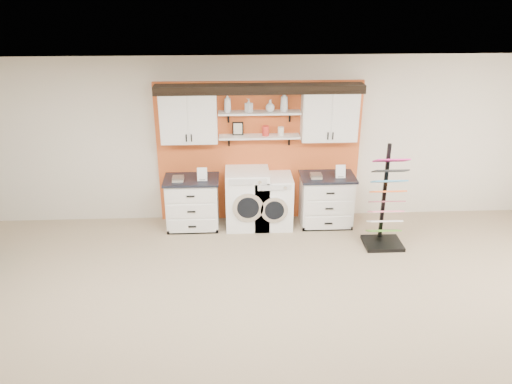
{
  "coord_description": "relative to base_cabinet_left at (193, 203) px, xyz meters",
  "views": [
    {
      "loc": [
        -0.44,
        -4.01,
        3.93
      ],
      "look_at": [
        -0.13,
        2.3,
        1.19
      ],
      "focal_mm": 35.0,
      "sensor_mm": 36.0,
      "label": 1
    }
  ],
  "objects": [
    {
      "name": "soap_bottle_d",
      "position": [
        1.52,
        0.16,
        1.67
      ],
      "size": [
        0.18,
        0.18,
        0.33
      ],
      "primitive_type": "imported",
      "rotation": [
        0.0,
        0.0,
        2.49
      ],
      "color": "silver",
      "rests_on": "shelf_upper"
    },
    {
      "name": "accent_panel",
      "position": [
        1.13,
        0.32,
        0.76
      ],
      "size": [
        3.4,
        0.07,
        2.4
      ],
      "primitive_type": "cube",
      "color": "#C95322",
      "rests_on": "wall_back"
    },
    {
      "name": "crown_molding",
      "position": [
        1.13,
        0.17,
        1.89
      ],
      "size": [
        3.3,
        0.41,
        0.13
      ],
      "color": "black",
      "rests_on": "wall_back"
    },
    {
      "name": "dryer",
      "position": [
        1.35,
        -0.0,
        0.0
      ],
      "size": [
        0.64,
        0.71,
        0.89
      ],
      "color": "white",
      "rests_on": "floor"
    },
    {
      "name": "floor",
      "position": [
        1.13,
        -3.64,
        -0.44
      ],
      "size": [
        10.0,
        10.0,
        0.0
      ],
      "primitive_type": "plane",
      "color": "#998567",
      "rests_on": "ground"
    },
    {
      "name": "upper_cabinet_left",
      "position": [
        -0.0,
        0.15,
        1.44
      ],
      "size": [
        0.9,
        0.35,
        0.84
      ],
      "color": "white",
      "rests_on": "wall_back"
    },
    {
      "name": "ceiling",
      "position": [
        1.13,
        -3.64,
        2.36
      ],
      "size": [
        10.0,
        10.0,
        0.0
      ],
      "primitive_type": "plane",
      "rotation": [
        3.14,
        0.0,
        0.0
      ],
      "color": "white",
      "rests_on": "wall_back"
    },
    {
      "name": "shelf_lower",
      "position": [
        1.13,
        0.16,
        1.09
      ],
      "size": [
        1.32,
        0.28,
        0.03
      ],
      "primitive_type": "cube",
      "color": "white",
      "rests_on": "wall_back"
    },
    {
      "name": "shelf_upper",
      "position": [
        1.13,
        0.16,
        1.49
      ],
      "size": [
        1.32,
        0.28,
        0.03
      ],
      "primitive_type": "cube",
      "color": "white",
      "rests_on": "wall_back"
    },
    {
      "name": "upper_cabinet_right",
      "position": [
        2.26,
        0.15,
        1.44
      ],
      "size": [
        0.9,
        0.35,
        0.84
      ],
      "color": "white",
      "rests_on": "wall_back"
    },
    {
      "name": "picture_frame",
      "position": [
        0.78,
        0.21,
        1.21
      ],
      "size": [
        0.18,
        0.02,
        0.22
      ],
      "color": "black",
      "rests_on": "shelf_lower"
    },
    {
      "name": "base_cabinet_right",
      "position": [
        2.26,
        -0.0,
        0.0
      ],
      "size": [
        0.91,
        0.66,
        0.89
      ],
      "color": "white",
      "rests_on": "floor"
    },
    {
      "name": "soap_bottle_a",
      "position": [
        0.62,
        0.16,
        1.65
      ],
      "size": [
        0.16,
        0.16,
        0.3
      ],
      "primitive_type": "imported",
      "rotation": [
        0.0,
        0.0,
        2.42
      ],
      "color": "silver",
      "rests_on": "shelf_upper"
    },
    {
      "name": "wall_back",
      "position": [
        1.13,
        0.36,
        0.96
      ],
      "size": [
        10.0,
        0.0,
        10.0
      ],
      "primitive_type": "plane",
      "rotation": [
        1.57,
        0.0,
        0.0
      ],
      "color": "beige",
      "rests_on": "floor"
    },
    {
      "name": "canister_cream",
      "position": [
        1.48,
        0.16,
        1.17
      ],
      "size": [
        0.1,
        0.1,
        0.14
      ],
      "primitive_type": "cylinder",
      "color": "silver",
      "rests_on": "shelf_lower"
    },
    {
      "name": "base_cabinet_left",
      "position": [
        0.0,
        0.0,
        0.0
      ],
      "size": [
        0.9,
        0.66,
        0.88
      ],
      "color": "white",
      "rests_on": "floor"
    },
    {
      "name": "washer",
      "position": [
        0.92,
        -0.0,
        0.06
      ],
      "size": [
        0.72,
        0.71,
        1.0
      ],
      "color": "white",
      "rests_on": "floor"
    },
    {
      "name": "sample_rack",
      "position": [
        3.04,
        -0.78,
        0.08
      ],
      "size": [
        0.6,
        0.5,
        1.63
      ],
      "rotation": [
        0.0,
        0.0,
        -0.01
      ],
      "color": "black",
      "rests_on": "floor"
    },
    {
      "name": "soap_bottle_c",
      "position": [
        1.3,
        0.16,
        1.6
      ],
      "size": [
        0.21,
        0.21,
        0.19
      ],
      "primitive_type": "imported",
      "rotation": [
        0.0,
        0.0,
        2.29
      ],
      "color": "silver",
      "rests_on": "shelf_upper"
    },
    {
      "name": "soap_bottle_b",
      "position": [
        0.96,
        0.16,
        1.61
      ],
      "size": [
        0.13,
        0.13,
        0.21
      ],
      "primitive_type": "imported",
      "rotation": [
        0.0,
        0.0,
        3.98
      ],
      "color": "silver",
      "rests_on": "shelf_upper"
    },
    {
      "name": "canister_red",
      "position": [
        1.23,
        0.16,
        1.18
      ],
      "size": [
        0.11,
        0.11,
        0.16
      ],
      "primitive_type": "cylinder",
      "color": "red",
      "rests_on": "shelf_lower"
    }
  ]
}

